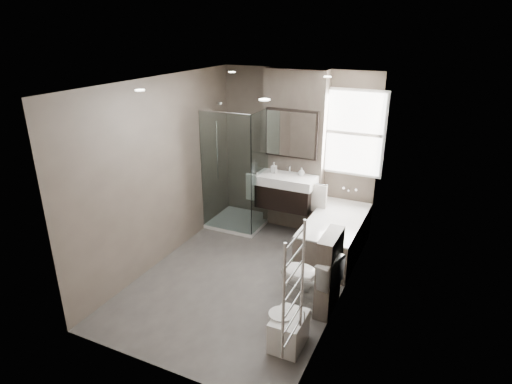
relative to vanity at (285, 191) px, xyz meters
The scene contains 15 objects.
room 1.53m from the vanity, 90.00° to the right, with size 2.70×3.90×2.70m.
vanity_pier 0.66m from the vanity, 90.00° to the left, with size 1.00×0.25×2.60m, color #584F46.
vanity is the anchor object (origin of this frame).
mirror_cabinet 0.91m from the vanity, 90.00° to the left, with size 0.86×0.08×0.76m.
towel_left 0.56m from the vanity, behind, with size 0.24×0.06×0.44m, color white.
towel_right 0.56m from the vanity, ahead, with size 0.24×0.06×0.44m, color white.
shower_enclosure 0.80m from the vanity, behind, with size 0.90×0.90×2.00m.
bathtub 1.07m from the vanity, 19.37° to the right, with size 0.75×1.60×0.57m.
window 1.37m from the vanity, 26.58° to the left, with size 0.98×0.06×1.33m.
toilet 2.00m from the vanity, 60.46° to the right, with size 0.42×0.74×0.76m, color white.
cistern_box 2.08m from the vanity, 54.16° to the right, with size 0.19×0.55×1.00m.
bidet 2.72m from the vanity, 67.64° to the right, with size 0.40×0.45×0.47m.
towel_radiator 3.30m from the vanity, 67.55° to the right, with size 0.03×0.49×1.10m.
soap_bottle_a 0.42m from the vanity, 166.81° to the left, with size 0.08×0.08×0.17m, color white.
soap_bottle_b 0.41m from the vanity, 26.87° to the left, with size 0.10×0.10×0.13m, color white.
Camera 1 is at (2.27, -4.53, 3.21)m, focal length 30.00 mm.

